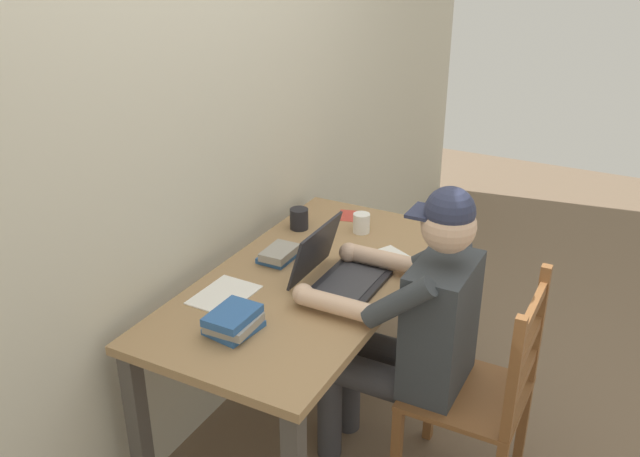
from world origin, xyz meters
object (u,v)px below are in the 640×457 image
(computer_mouse, at_px, (383,258))
(book_stack_side, at_px, (279,254))
(laptop, at_px, (336,270))
(coffee_mug_white, at_px, (362,223))
(landscape_photo_print, at_px, (348,216))
(wooden_chair, at_px, (481,394))
(coffee_mug_dark, at_px, (299,219))
(book_stack_main, at_px, (233,321))
(desk, at_px, (310,297))
(seated_person, at_px, (413,323))

(computer_mouse, distance_m, book_stack_side, 0.43)
(laptop, bearing_deg, coffee_mug_white, 12.77)
(book_stack_side, distance_m, landscape_photo_print, 0.54)
(wooden_chair, relative_size, coffee_mug_dark, 7.59)
(laptop, distance_m, coffee_mug_dark, 0.53)
(coffee_mug_dark, bearing_deg, book_stack_main, -165.65)
(computer_mouse, height_order, coffee_mug_white, coffee_mug_white)
(wooden_chair, distance_m, computer_mouse, 0.66)
(laptop, height_order, coffee_mug_white, laptop)
(desk, relative_size, seated_person, 1.21)
(seated_person, xyz_separation_m, book_stack_main, (-0.45, 0.49, 0.11))
(desk, height_order, coffee_mug_white, coffee_mug_white)
(wooden_chair, relative_size, book_stack_main, 4.68)
(laptop, relative_size, landscape_photo_print, 2.54)
(coffee_mug_white, bearing_deg, book_stack_side, 155.52)
(seated_person, bearing_deg, coffee_mug_dark, 60.51)
(book_stack_side, xyz_separation_m, landscape_photo_print, (0.54, -0.05, -0.03))
(laptop, xyz_separation_m, book_stack_side, (0.06, 0.29, -0.03))
(desk, height_order, book_stack_main, book_stack_main)
(seated_person, relative_size, landscape_photo_print, 9.44)
(wooden_chair, height_order, computer_mouse, wooden_chair)
(wooden_chair, bearing_deg, coffee_mug_white, 55.48)
(wooden_chair, distance_m, book_stack_side, 0.96)
(desk, relative_size, laptop, 4.49)
(laptop, bearing_deg, desk, 92.24)
(coffee_mug_white, height_order, book_stack_main, coffee_mug_white)
(wooden_chair, bearing_deg, landscape_photo_print, 53.68)
(coffee_mug_dark, distance_m, book_stack_side, 0.32)
(laptop, height_order, book_stack_main, laptop)
(seated_person, xyz_separation_m, book_stack_side, (0.08, 0.62, 0.10))
(computer_mouse, relative_size, book_stack_side, 0.57)
(coffee_mug_white, relative_size, book_stack_main, 0.57)
(coffee_mug_dark, bearing_deg, laptop, -135.03)
(computer_mouse, distance_m, book_stack_main, 0.76)
(book_stack_main, height_order, landscape_photo_print, book_stack_main)
(wooden_chair, bearing_deg, laptop, 87.65)
(book_stack_side, bearing_deg, coffee_mug_dark, 14.17)
(book_stack_main, distance_m, book_stack_side, 0.55)
(seated_person, xyz_separation_m, laptop, (0.03, 0.33, 0.13))
(coffee_mug_white, distance_m, book_stack_side, 0.45)
(coffee_mug_white, bearing_deg, coffee_mug_dark, 109.86)
(computer_mouse, bearing_deg, landscape_photo_print, 42.93)
(computer_mouse, height_order, book_stack_side, book_stack_side)
(book_stack_side, bearing_deg, wooden_chair, -95.29)
(landscape_photo_print, bearing_deg, computer_mouse, -151.71)
(desk, xyz_separation_m, coffee_mug_dark, (0.38, 0.26, 0.14))
(computer_mouse, xyz_separation_m, coffee_mug_white, (0.22, 0.20, 0.03))
(seated_person, relative_size, laptop, 3.72)
(book_stack_side, bearing_deg, seated_person, -97.64)
(desk, xyz_separation_m, book_stack_side, (0.06, 0.18, 0.12))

